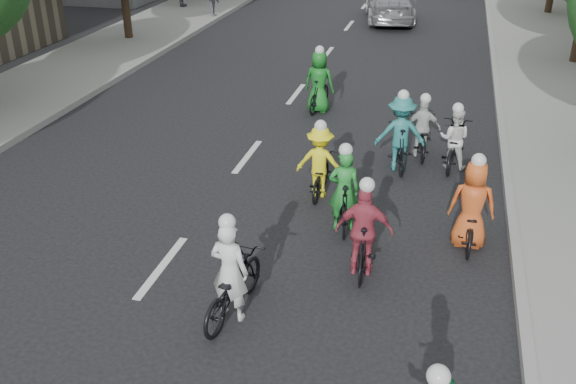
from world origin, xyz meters
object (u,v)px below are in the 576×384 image
at_px(cyclist_9, 319,87).
at_px(follow_car_lead, 389,5).
at_px(cyclist_6, 454,143).
at_px(cyclist_2, 320,167).
at_px(cyclist_7, 400,138).
at_px(cyclist_0, 232,282).
at_px(cyclist_5, 344,198).
at_px(cyclist_4, 471,213).
at_px(cyclist_8, 422,134).
at_px(cyclist_3, 364,238).

height_order(cyclist_9, follow_car_lead, cyclist_9).
height_order(cyclist_6, follow_car_lead, cyclist_6).
bearing_deg(cyclist_2, cyclist_7, -130.74).
relative_size(cyclist_0, follow_car_lead, 0.39).
height_order(cyclist_5, cyclist_6, cyclist_5).
distance_m(cyclist_4, cyclist_6, 3.56).
bearing_deg(cyclist_9, cyclist_8, 148.56).
bearing_deg(cyclist_7, cyclist_2, 38.45).
bearing_deg(cyclist_0, cyclist_4, -131.35).
relative_size(cyclist_5, cyclist_7, 0.93).
xyz_separation_m(cyclist_7, cyclist_8, (0.46, 0.92, -0.20)).
xyz_separation_m(cyclist_7, follow_car_lead, (-2.03, 16.20, -0.01)).
bearing_deg(cyclist_7, cyclist_0, 61.01).
xyz_separation_m(cyclist_3, cyclist_6, (1.38, 4.91, -0.10)).
bearing_deg(cyclist_9, follow_car_lead, -85.01).
bearing_deg(follow_car_lead, cyclist_3, 84.85).
height_order(cyclist_4, cyclist_6, cyclist_4).
relative_size(cyclist_6, cyclist_9, 1.02).
xyz_separation_m(cyclist_0, cyclist_5, (1.20, 3.15, 0.03)).
height_order(cyclist_3, cyclist_7, cyclist_7).
bearing_deg(cyclist_8, cyclist_0, 64.82).
height_order(cyclist_5, cyclist_9, cyclist_9).
relative_size(cyclist_4, cyclist_9, 0.97).
distance_m(cyclist_2, cyclist_3, 3.02).
distance_m(cyclist_3, cyclist_4, 2.24).
height_order(cyclist_2, cyclist_8, cyclist_2).
xyz_separation_m(cyclist_0, cyclist_2, (0.47, 4.41, 0.03)).
height_order(cyclist_4, follow_car_lead, cyclist_4).
distance_m(cyclist_2, cyclist_5, 1.46).
bearing_deg(cyclist_7, cyclist_4, 105.77).
bearing_deg(follow_car_lead, cyclist_4, 90.33).
distance_m(cyclist_8, follow_car_lead, 15.48).
distance_m(cyclist_7, follow_car_lead, 16.33).
distance_m(cyclist_0, follow_car_lead, 22.38).
bearing_deg(cyclist_8, cyclist_7, 57.18).
distance_m(cyclist_2, cyclist_9, 5.31).
relative_size(cyclist_3, cyclist_9, 0.95).
bearing_deg(cyclist_9, cyclist_3, 114.76).
distance_m(cyclist_0, cyclist_2, 4.43).
relative_size(cyclist_3, cyclist_5, 1.02).
relative_size(cyclist_9, follow_car_lead, 0.38).
bearing_deg(cyclist_2, cyclist_9, -78.47).
xyz_separation_m(cyclist_2, follow_car_lead, (-0.53, 17.98, 0.11)).
distance_m(cyclist_2, cyclist_6, 3.49).
xyz_separation_m(cyclist_0, cyclist_6, (3.18, 6.61, -0.02)).
xyz_separation_m(cyclist_6, cyclist_8, (-0.75, 0.50, -0.03)).
relative_size(cyclist_0, cyclist_5, 1.09).
bearing_deg(cyclist_8, cyclist_3, 77.04).
bearing_deg(cyclist_9, cyclist_6, 149.60).
bearing_deg(cyclist_4, cyclist_6, -83.89).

